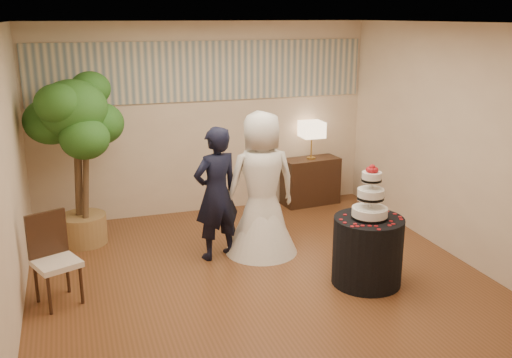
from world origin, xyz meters
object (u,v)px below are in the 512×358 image
object	(u,v)px
cake_table	(367,251)
side_chair	(56,261)
bride	(261,184)
ficus_tree	(77,160)
wedding_cake	(371,192)
table_lamp	(312,140)
groom	(216,194)
console	(310,181)

from	to	relation	value
cake_table	side_chair	distance (m)	3.29
bride	ficus_tree	distance (m)	2.34
cake_table	side_chair	xyz separation A→B (m)	(-3.24, 0.58, 0.09)
wedding_cake	cake_table	bearing A→B (deg)	90.00
table_lamp	side_chair	size ratio (longest dim) A/B	0.61
ficus_tree	side_chair	size ratio (longest dim) A/B	2.37
groom	ficus_tree	world-z (taller)	ficus_tree
groom	bride	world-z (taller)	bride
groom	table_lamp	distance (m)	2.48
console	table_lamp	world-z (taller)	table_lamp
cake_table	side_chair	world-z (taller)	side_chair
groom	ficus_tree	distance (m)	1.85
ficus_tree	side_chair	xyz separation A→B (m)	(-0.30, -1.60, -0.65)
bride	wedding_cake	distance (m)	1.46
ficus_tree	bride	bearing A→B (deg)	-25.19
cake_table	console	xyz separation A→B (m)	(0.52, 2.76, -0.01)
side_chair	bride	bearing A→B (deg)	-8.68
wedding_cake	console	bearing A→B (deg)	79.24
console	side_chair	bearing A→B (deg)	-155.49
groom	side_chair	size ratio (longest dim) A/B	1.73
groom	bride	distance (m)	0.57
wedding_cake	table_lamp	distance (m)	2.81
cake_table	ficus_tree	size ratio (longest dim) A/B	0.34
bride	console	xyz separation A→B (m)	(1.35, 1.57, -0.53)
groom	side_chair	bearing A→B (deg)	1.61
wedding_cake	side_chair	distance (m)	3.34
cake_table	bride	bearing A→B (deg)	124.70
bride	console	world-z (taller)	bride
wedding_cake	table_lamp	xyz separation A→B (m)	(0.52, 2.76, -0.04)
bride	groom	bearing A→B (deg)	-1.84
console	ficus_tree	size ratio (longest dim) A/B	0.39
bride	wedding_cake	xyz separation A→B (m)	(0.83, -1.19, 0.17)
cake_table	ficus_tree	bearing A→B (deg)	143.34
wedding_cake	ficus_tree	distance (m)	3.66
groom	cake_table	world-z (taller)	groom
groom	wedding_cake	world-z (taller)	groom
side_chair	ficus_tree	bearing A→B (deg)	56.50
table_lamp	side_chair	distance (m)	4.38
console	side_chair	size ratio (longest dim) A/B	0.93
table_lamp	ficus_tree	xyz separation A→B (m)	(-3.46, -0.57, 0.10)
bride	cake_table	bearing A→B (deg)	124.10
cake_table	groom	bearing A→B (deg)	139.14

